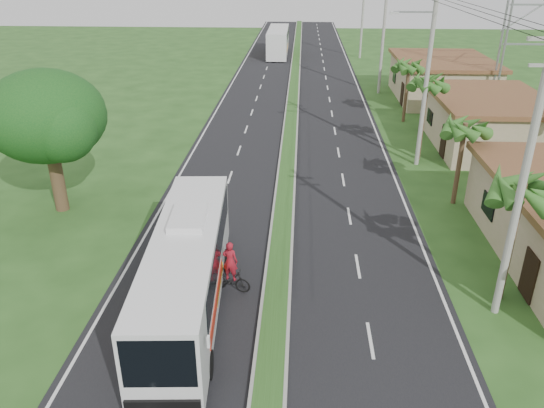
{
  "coord_description": "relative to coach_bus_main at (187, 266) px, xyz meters",
  "views": [
    {
      "loc": [
        0.83,
        -15.26,
        12.52
      ],
      "look_at": [
        -0.46,
        7.47,
        1.8
      ],
      "focal_mm": 35.0,
      "sensor_mm": 36.0,
      "label": 1
    }
  ],
  "objects": [
    {
      "name": "palm_verge_c",
      "position": [
        12.1,
        17.57,
        3.13
      ],
      "size": [
        2.4,
        2.4,
        5.85
      ],
      "color": "#473321",
      "rests_on": "ground"
    },
    {
      "name": "utility_pole_b",
      "position": [
        11.77,
        16.57,
        4.27
      ],
      "size": [
        3.2,
        0.28,
        12.0
      ],
      "color": "gray",
      "rests_on": "ground"
    },
    {
      "name": "lane_edge_left",
      "position": [
        -3.4,
        18.57,
        -1.99
      ],
      "size": [
        0.12,
        160.0,
        0.01
      ],
      "primitive_type": "cube",
      "color": "silver",
      "rests_on": "ground"
    },
    {
      "name": "lane_edge_right",
      "position": [
        10.0,
        18.57,
        -1.99
      ],
      "size": [
        0.12,
        160.0,
        0.01
      ],
      "primitive_type": "cube",
      "color": "silver",
      "rests_on": "ground"
    },
    {
      "name": "palm_verge_d",
      "position": [
        12.6,
        26.57,
        2.56
      ],
      "size": [
        2.4,
        2.4,
        5.25
      ],
      "color": "#473321",
      "rests_on": "ground"
    },
    {
      "name": "median_strip",
      "position": [
        3.3,
        18.57,
        -1.89
      ],
      "size": [
        1.2,
        160.0,
        0.18
      ],
      "color": "gray",
      "rests_on": "ground"
    },
    {
      "name": "motorcyclist",
      "position": [
        1.42,
        1.41,
        -1.16
      ],
      "size": [
        1.75,
        0.88,
        2.27
      ],
      "rotation": [
        0.0,
        0.0,
        -0.25
      ],
      "color": "black",
      "rests_on": "ground"
    },
    {
      "name": "utility_pole_d",
      "position": [
        11.8,
        56.57,
        3.43
      ],
      "size": [
        1.6,
        0.28,
        10.5
      ],
      "color": "gray",
      "rests_on": "ground"
    },
    {
      "name": "ground",
      "position": [
        3.3,
        -1.43,
        -1.99
      ],
      "size": [
        180.0,
        180.0,
        0.0
      ],
      "primitive_type": "plane",
      "color": "#25491B",
      "rests_on": "ground"
    },
    {
      "name": "shop_far",
      "position": [
        17.3,
        34.57,
        -0.06
      ],
      "size": [
        8.6,
        11.6,
        3.82
      ],
      "color": "tan",
      "rests_on": "ground"
    },
    {
      "name": "utility_pole_a",
      "position": [
        11.8,
        0.57,
        3.68
      ],
      "size": [
        1.6,
        0.28,
        11.0
      ],
      "color": "gray",
      "rests_on": "ground"
    },
    {
      "name": "coach_bus_main",
      "position": [
        0.0,
        0.0,
        0.0
      ],
      "size": [
        3.07,
        11.32,
        3.62
      ],
      "rotation": [
        0.0,
        0.0,
        0.07
      ],
      "color": "silver",
      "rests_on": "ground"
    },
    {
      "name": "utility_pole_c",
      "position": [
        11.8,
        36.57,
        3.68
      ],
      "size": [
        1.6,
        0.28,
        11.0
      ],
      "color": "gray",
      "rests_on": "ground"
    },
    {
      "name": "palm_verge_b",
      "position": [
        12.7,
        10.57,
        2.37
      ],
      "size": [
        2.4,
        2.4,
        5.05
      ],
      "color": "#473321",
      "rests_on": "ground"
    },
    {
      "name": "shop_mid",
      "position": [
        17.3,
        20.57,
        -0.13
      ],
      "size": [
        7.6,
        10.6,
        3.67
      ],
      "color": "tan",
      "rests_on": "ground"
    },
    {
      "name": "coach_bus_far",
      "position": [
        0.73,
        58.26,
        -0.01
      ],
      "size": [
        2.7,
        12.01,
        3.5
      ],
      "rotation": [
        0.0,
        0.0,
        0.0
      ],
      "color": "silver",
      "rests_on": "ground"
    },
    {
      "name": "palm_verge_a",
      "position": [
        12.3,
        1.57,
        2.75
      ],
      "size": [
        2.4,
        2.4,
        5.45
      ],
      "color": "#473321",
      "rests_on": "ground"
    },
    {
      "name": "road_asphalt",
      "position": [
        3.3,
        18.57,
        -1.98
      ],
      "size": [
        14.0,
        160.0,
        0.02
      ],
      "primitive_type": "cube",
      "color": "black",
      "rests_on": "ground"
    },
    {
      "name": "shade_tree",
      "position": [
        -8.82,
        8.59,
        3.04
      ],
      "size": [
        6.3,
        6.0,
        7.54
      ],
      "color": "#473321",
      "rests_on": "ground"
    }
  ]
}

